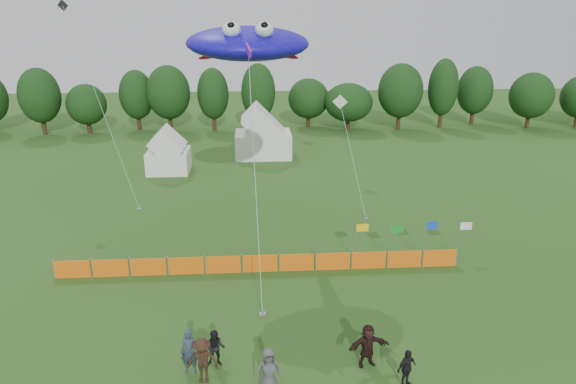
{
  "coord_description": "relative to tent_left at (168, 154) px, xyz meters",
  "views": [
    {
      "loc": [
        -1.57,
        -17.42,
        13.24
      ],
      "look_at": [
        0.0,
        6.0,
        5.2
      ],
      "focal_mm": 32.0,
      "sensor_mm": 36.0,
      "label": 1
    }
  ],
  "objects": [
    {
      "name": "ground",
      "position": [
        9.27,
        -27.64,
        -1.63
      ],
      "size": [
        160.0,
        160.0,
        0.0
      ],
      "primitive_type": "plane",
      "color": "#234C16",
      "rests_on": "ground"
    },
    {
      "name": "stingray_kite",
      "position": [
        7.53,
        -16.07,
        10.25
      ],
      "size": [
        7.49,
        16.61,
        13.09
      ],
      "color": "#1A0ED1",
      "rests_on": "ground"
    },
    {
      "name": "spectator_d",
      "position": [
        13.2,
        -29.38,
        -0.86
      ],
      "size": [
        0.98,
        0.78,
        1.56
      ],
      "primitive_type": "imported",
      "rotation": [
        0.0,
        0.0,
        0.51
      ],
      "color": "black",
      "rests_on": "ground"
    },
    {
      "name": "spectator_b",
      "position": [
        5.98,
        -27.68,
        -0.86
      ],
      "size": [
        0.79,
        0.63,
        1.55
      ],
      "primitive_type": "imported",
      "rotation": [
        0.0,
        0.0,
        -0.06
      ],
      "color": "black",
      "rests_on": "ground"
    },
    {
      "name": "small_kite_dark",
      "position": [
        -3.63,
        -6.95,
        6.36
      ],
      "size": [
        5.66,
        4.99,
        14.43
      ],
      "color": "black",
      "rests_on": "ground"
    },
    {
      "name": "spectator_e",
      "position": [
        8.04,
        -29.44,
        -0.69
      ],
      "size": [
        0.98,
        0.7,
        1.88
      ],
      "primitive_type": "imported",
      "rotation": [
        0.0,
        0.0,
        0.12
      ],
      "color": "#46474B",
      "rests_on": "ground"
    },
    {
      "name": "treeline",
      "position": [
        10.88,
        17.29,
        2.55
      ],
      "size": [
        104.57,
        8.78,
        8.36
      ],
      "color": "#382314",
      "rests_on": "ground"
    },
    {
      "name": "spectator_c",
      "position": [
        5.57,
        -28.65,
        -0.69
      ],
      "size": [
        1.29,
        0.84,
        1.89
      ],
      "primitive_type": "imported",
      "rotation": [
        0.0,
        0.0,
        -0.11
      ],
      "color": "black",
      "rests_on": "ground"
    },
    {
      "name": "spectator_f",
      "position": [
        12.0,
        -28.09,
        -0.73
      ],
      "size": [
        1.76,
        0.86,
        1.82
      ],
      "primitive_type": "imported",
      "rotation": [
        0.0,
        0.0,
        0.2
      ],
      "color": "black",
      "rests_on": "ground"
    },
    {
      "name": "barrier_fence",
      "position": [
        7.86,
        -19.86,
        -1.13
      ],
      "size": [
        21.9,
        0.06,
        1.0
      ],
      "color": "orange",
      "rests_on": "ground"
    },
    {
      "name": "spectator_a",
      "position": [
        5.01,
        -28.05,
        -0.69
      ],
      "size": [
        0.73,
        0.52,
        1.89
      ],
      "primitive_type": "imported",
      "rotation": [
        0.0,
        0.0,
        -0.1
      ],
      "color": "#2C3849",
      "rests_on": "ground"
    },
    {
      "name": "small_kite_white",
      "position": [
        15.08,
        -4.91,
        3.02
      ],
      "size": [
        1.25,
        11.01,
        7.05
      ],
      "color": "white",
      "rests_on": "ground"
    },
    {
      "name": "tent_left",
      "position": [
        0.0,
        0.0,
        0.0
      ],
      "size": [
        3.67,
        3.67,
        3.24
      ],
      "color": "white",
      "rests_on": "ground"
    },
    {
      "name": "flag_row",
      "position": [
        16.41,
        -18.91,
        -0.13
      ],
      "size": [
        6.73,
        0.21,
        2.3
      ],
      "color": "gray",
      "rests_on": "ground"
    },
    {
      "name": "tent_right",
      "position": [
        8.57,
        4.85,
        0.35
      ],
      "size": [
        5.57,
        4.46,
        3.93
      ],
      "color": "white",
      "rests_on": "ground"
    }
  ]
}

